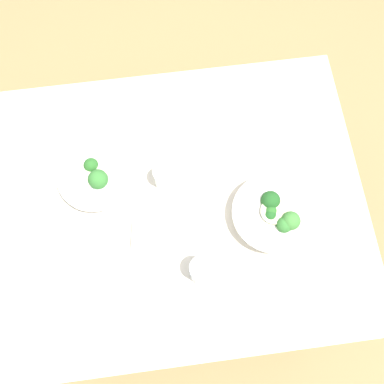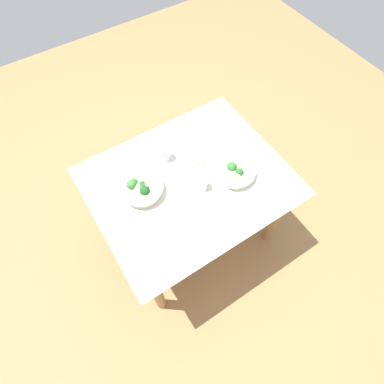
# 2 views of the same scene
# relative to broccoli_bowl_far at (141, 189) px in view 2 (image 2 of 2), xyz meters

# --- Properties ---
(ground_plane) EXTENTS (6.00, 6.00, 0.00)m
(ground_plane) POSITION_rel_broccoli_bowl_far_xyz_m (0.29, -0.09, -0.82)
(ground_plane) COLOR #9E7547
(dining_table) EXTENTS (1.23, 1.02, 0.78)m
(dining_table) POSITION_rel_broccoli_bowl_far_xyz_m (0.29, -0.09, -0.16)
(dining_table) COLOR beige
(dining_table) RESTS_ON ground_plane
(broccoli_bowl_far) EXTENTS (0.26, 0.26, 0.11)m
(broccoli_bowl_far) POSITION_rel_broccoli_bowl_far_xyz_m (0.00, 0.00, 0.00)
(broccoli_bowl_far) COLOR silver
(broccoli_bowl_far) RESTS_ON dining_table
(broccoli_bowl_near) EXTENTS (0.26, 0.26, 0.10)m
(broccoli_bowl_near) POSITION_rel_broccoli_bowl_far_xyz_m (0.56, -0.21, -0.01)
(broccoli_bowl_near) COLOR white
(broccoli_bowl_near) RESTS_ON dining_table
(bread_side_plate) EXTENTS (0.20, 0.20, 0.04)m
(bread_side_plate) POSITION_rel_broccoli_bowl_far_xyz_m (0.41, 0.02, -0.03)
(bread_side_plate) COLOR silver
(bread_side_plate) RESTS_ON dining_table
(water_glass_center) EXTENTS (0.07, 0.07, 0.09)m
(water_glass_center) POSITION_rel_broccoli_bowl_far_xyz_m (0.34, -0.17, 0.01)
(water_glass_center) COLOR silver
(water_glass_center) RESTS_ON dining_table
(water_glass_side) EXTENTS (0.07, 0.07, 0.10)m
(water_glass_side) POSITION_rel_broccoli_bowl_far_xyz_m (0.26, 0.15, 0.01)
(water_glass_side) COLOR silver
(water_glass_side) RESTS_ON dining_table
(fork_by_far_bowl) EXTENTS (0.09, 0.06, 0.00)m
(fork_by_far_bowl) POSITION_rel_broccoli_bowl_far_xyz_m (0.13, -0.39, -0.04)
(fork_by_far_bowl) COLOR #B7B7BC
(fork_by_far_bowl) RESTS_ON dining_table
(fork_by_near_bowl) EXTENTS (0.11, 0.04, 0.00)m
(fork_by_near_bowl) POSITION_rel_broccoli_bowl_far_xyz_m (0.44, -0.30, -0.04)
(fork_by_near_bowl) COLOR #B7B7BC
(fork_by_near_bowl) RESTS_ON dining_table
(table_knife_left) EXTENTS (0.13, 0.18, 0.00)m
(table_knife_left) POSITION_rel_broccoli_bowl_far_xyz_m (0.24, -0.30, -0.04)
(table_knife_left) COLOR #B7B7BC
(table_knife_left) RESTS_ON dining_table
(table_knife_right) EXTENTS (0.13, 0.16, 0.00)m
(table_knife_right) POSITION_rel_broccoli_bowl_far_xyz_m (0.22, 0.06, -0.04)
(table_knife_right) COLOR #B7B7BC
(table_knife_right) RESTS_ON dining_table
(napkin_folded_upper) EXTENTS (0.24, 0.20, 0.01)m
(napkin_folded_upper) POSITION_rel_broccoli_bowl_far_xyz_m (0.64, 0.23, -0.04)
(napkin_folded_upper) COLOR #B1A997
(napkin_folded_upper) RESTS_ON dining_table
(napkin_folded_lower) EXTENTS (0.22, 0.18, 0.01)m
(napkin_folded_lower) POSITION_rel_broccoli_bowl_far_xyz_m (0.26, 0.25, -0.04)
(napkin_folded_lower) COLOR #B1A997
(napkin_folded_lower) RESTS_ON dining_table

